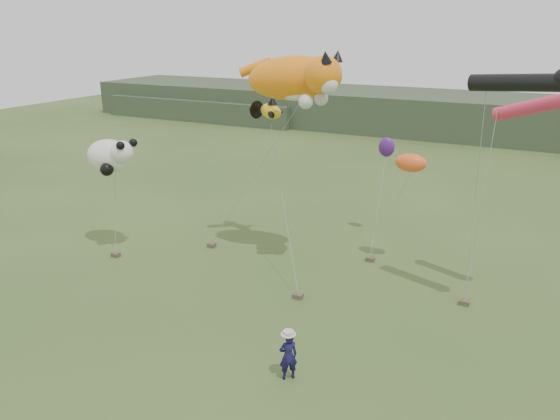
% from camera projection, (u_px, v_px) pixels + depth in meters
% --- Properties ---
extents(ground, '(120.00, 120.00, 0.00)m').
position_uv_depth(ground, '(258.00, 338.00, 20.18)').
color(ground, '#385123').
rests_on(ground, ground).
extents(headland, '(90.00, 13.00, 4.00)m').
position_uv_depth(headland, '(433.00, 114.00, 58.70)').
color(headland, '#2D3D28').
rests_on(headland, ground).
extents(festival_attendant, '(0.72, 0.71, 1.68)m').
position_uv_depth(festival_attendant, '(288.00, 356.00, 17.63)').
color(festival_attendant, '#151141').
rests_on(festival_attendant, ground).
extents(sandbag_anchors, '(16.81, 5.51, 0.20)m').
position_uv_depth(sandbag_anchors, '(284.00, 269.00, 25.64)').
color(sandbag_anchors, brown).
rests_on(sandbag_anchors, ground).
extents(cat_kite, '(5.73, 3.11, 2.45)m').
position_uv_depth(cat_kite, '(300.00, 78.00, 23.97)').
color(cat_kite, orange).
rests_on(cat_kite, ground).
extents(fish_kite, '(2.48, 1.63, 1.20)m').
position_uv_depth(fish_kite, '(264.00, 110.00, 27.20)').
color(fish_kite, yellow).
rests_on(fish_kite, ground).
extents(tube_kites, '(3.86, 3.35, 2.34)m').
position_uv_depth(tube_kites, '(530.00, 92.00, 19.72)').
color(tube_kites, black).
rests_on(tube_kites, ground).
extents(panda_kite, '(2.92, 1.89, 1.81)m').
position_uv_depth(panda_kite, '(111.00, 156.00, 26.81)').
color(panda_kite, white).
rests_on(panda_kite, ground).
extents(misc_kites, '(3.23, 3.98, 1.04)m').
position_uv_depth(misc_kites, '(402.00, 157.00, 26.10)').
color(misc_kites, '#F65B20').
rests_on(misc_kites, ground).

